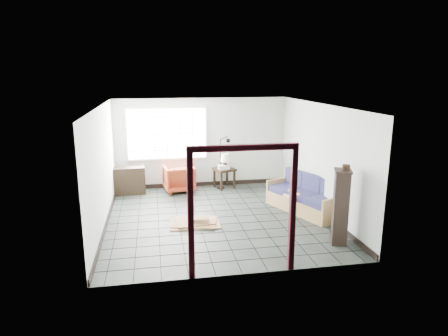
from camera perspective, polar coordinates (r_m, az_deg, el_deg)
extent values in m
plane|color=black|center=(9.40, -1.04, -7.06)|extent=(5.50, 5.50, 0.00)
cube|color=beige|center=(11.70, -3.20, 3.61)|extent=(5.00, 0.02, 2.60)
cube|color=beige|center=(6.42, 2.82, -4.63)|extent=(5.00, 0.02, 2.60)
cube|color=beige|center=(8.99, -17.01, 0.04)|extent=(0.02, 5.50, 2.60)
cube|color=beige|center=(9.73, 13.63, 1.24)|extent=(0.02, 5.50, 2.60)
cube|color=white|center=(8.83, -1.11, 8.95)|extent=(5.00, 5.50, 0.02)
cube|color=black|center=(11.95, -3.11, -2.27)|extent=(4.95, 0.03, 0.12)
cube|color=black|center=(9.34, -16.36, -7.37)|extent=(0.03, 5.45, 0.12)
cube|color=black|center=(10.05, 13.14, -5.69)|extent=(0.03, 5.45, 0.12)
cube|color=silver|center=(11.54, -8.15, 4.86)|extent=(2.32, 0.06, 1.52)
cube|color=white|center=(11.50, -8.14, 4.84)|extent=(2.20, 0.02, 1.40)
cube|color=#3E0E17|center=(6.42, -4.78, -7.02)|extent=(0.10, 0.08, 2.10)
cube|color=#3E0E17|center=(6.78, 9.76, -6.06)|extent=(0.10, 0.08, 2.10)
cube|color=#3E0E17|center=(6.26, 2.81, 2.93)|extent=(1.80, 0.08, 0.10)
cube|color=#996B45|center=(9.94, 11.30, -5.14)|extent=(1.41, 2.03, 0.34)
cube|color=#996B45|center=(9.26, 15.47, -5.91)|extent=(0.72, 0.33, 0.60)
cube|color=#996B45|center=(10.59, 7.73, -3.09)|extent=(0.72, 0.33, 0.60)
cube|color=#996B45|center=(10.06, 12.80, -2.90)|extent=(0.78, 1.78, 0.66)
cube|color=#1B173B|center=(9.43, 13.87, -4.72)|extent=(0.86, 0.81, 0.15)
cube|color=#1B173B|center=(9.56, 15.10, -3.14)|extent=(0.35, 0.61, 0.49)
cube|color=#1B173B|center=(9.85, 11.28, -3.81)|extent=(0.86, 0.81, 0.15)
cube|color=#1B173B|center=(9.97, 12.49, -2.30)|extent=(0.35, 0.61, 0.49)
cube|color=#1B173B|center=(10.29, 8.91, -2.96)|extent=(0.86, 0.81, 0.15)
cube|color=#1B173B|center=(10.41, 10.10, -1.53)|extent=(0.35, 0.61, 0.49)
imported|color=maroon|center=(11.39, -6.47, -1.28)|extent=(0.90, 0.86, 0.83)
cube|color=black|center=(11.60, 0.04, -0.20)|extent=(0.68, 0.68, 0.06)
cube|color=black|center=(11.39, -0.38, -1.96)|extent=(0.07, 0.07, 0.54)
cube|color=black|center=(11.59, 1.48, -1.69)|extent=(0.07, 0.07, 0.54)
cube|color=black|center=(11.76, -1.39, -1.47)|extent=(0.07, 0.07, 0.54)
cube|color=black|center=(11.95, 0.44, -1.22)|extent=(0.07, 0.07, 0.54)
cylinder|color=black|center=(11.54, 0.17, 0.29)|extent=(0.13, 0.13, 0.15)
cylinder|color=black|center=(11.52, 0.17, 0.92)|extent=(0.03, 0.03, 0.11)
cone|color=#FAF7CD|center=(11.49, 0.17, 1.50)|extent=(0.35, 0.35, 0.22)
cube|color=silver|center=(11.52, -0.06, 0.16)|extent=(0.33, 0.26, 0.11)
cylinder|color=black|center=(11.49, -0.82, 0.12)|extent=(0.03, 0.07, 0.07)
cylinder|color=black|center=(11.72, -0.51, -2.81)|extent=(0.29, 0.29, 0.03)
cylinder|color=black|center=(11.54, -0.52, 0.64)|extent=(0.03, 0.03, 1.44)
cylinder|color=black|center=(11.35, 0.02, 4.31)|extent=(0.24, 0.07, 0.13)
sphere|color=black|center=(11.31, 0.57, 3.95)|extent=(0.15, 0.15, 0.13)
cube|color=black|center=(11.38, -13.66, -1.78)|extent=(1.00, 0.43, 0.76)
cube|color=black|center=(11.38, -13.66, -1.72)|extent=(0.93, 0.37, 0.03)
cube|color=black|center=(8.12, 16.32, -5.44)|extent=(0.39, 0.44, 1.48)
cube|color=black|center=(7.92, 16.67, -0.37)|extent=(0.44, 0.49, 0.04)
cylinder|color=black|center=(7.87, 17.05, 0.07)|extent=(0.19, 0.19, 0.11)
cube|color=#946647|center=(10.03, 11.15, -5.91)|extent=(0.66, 0.59, 0.02)
cube|color=black|center=(9.82, 9.89, -5.19)|extent=(0.15, 0.44, 0.38)
cube|color=#946647|center=(10.14, 12.46, -4.69)|extent=(0.15, 0.44, 0.38)
cube|color=#946647|center=(9.81, 11.99, -5.30)|extent=(0.54, 0.18, 0.38)
cube|color=#946647|center=(10.15, 10.43, -4.59)|extent=(0.54, 0.18, 0.38)
cube|color=#946647|center=(9.69, 9.57, -3.82)|extent=(0.33, 0.49, 0.16)
cube|color=#946647|center=(10.12, 12.88, -3.24)|extent=(0.33, 0.49, 0.16)
cube|color=#946647|center=(9.04, -4.21, -7.87)|extent=(1.13, 0.83, 0.02)
cube|color=#946647|center=(9.03, -4.22, -7.74)|extent=(1.10, 0.92, 0.02)
cube|color=#946647|center=(9.02, -4.22, -7.60)|extent=(0.89, 0.69, 0.02)
cube|color=#946647|center=(8.96, -3.33, -7.35)|extent=(0.37, 0.32, 0.09)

